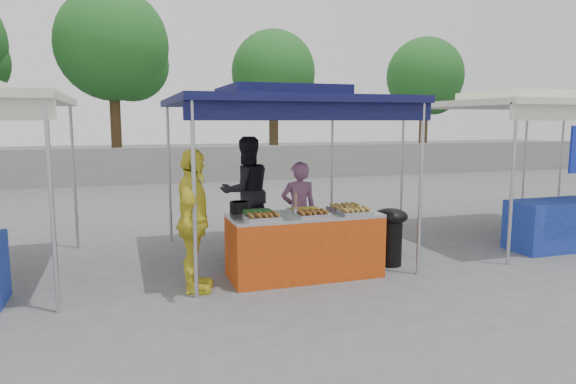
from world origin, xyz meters
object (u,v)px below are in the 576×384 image
object	(u,v)px
vendor_table	(304,245)
vendor_woman	(299,211)
wok_burner	(390,232)
customer_person	(193,221)
helper_man	(246,192)
cooking_pot	(239,207)

from	to	relation	value
vendor_table	vendor_woman	size ratio (longest dim) A/B	1.36
wok_burner	customer_person	xyz separation A→B (m)	(-2.84, -0.27, 0.38)
vendor_table	helper_man	xyz separation A→B (m)	(-0.32, 1.91, 0.48)
customer_person	vendor_woman	bearing A→B (deg)	-44.31
cooking_pot	customer_person	bearing A→B (deg)	-144.04
helper_man	customer_person	distance (m)	2.37
wok_burner	helper_man	bearing A→B (deg)	138.65
cooking_pot	customer_person	size ratio (longest dim) A/B	0.15
helper_man	wok_burner	bearing A→B (deg)	124.57
wok_burner	vendor_woman	size ratio (longest dim) A/B	0.57
wok_burner	helper_man	size ratio (longest dim) A/B	0.46
vendor_table	customer_person	size ratio (longest dim) A/B	1.15
helper_man	customer_person	world-z (taller)	helper_man
vendor_table	helper_man	size ratio (longest dim) A/B	1.10
vendor_woman	helper_man	xyz separation A→B (m)	(-0.54, 1.07, 0.17)
cooking_pot	customer_person	distance (m)	0.84
customer_person	cooking_pot	bearing A→B (deg)	-38.62
customer_person	wok_burner	bearing A→B (deg)	-69.13
cooking_pot	wok_burner	world-z (taller)	cooking_pot
vendor_table	wok_burner	bearing A→B (deg)	5.08
wok_burner	vendor_woman	bearing A→B (deg)	153.21
vendor_woman	customer_person	bearing A→B (deg)	36.57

